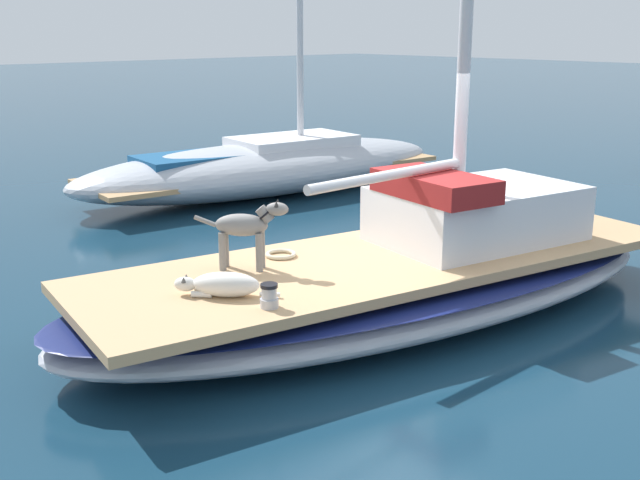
# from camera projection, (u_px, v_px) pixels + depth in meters

# --- Properties ---
(ground_plane) EXTENTS (120.00, 120.00, 0.00)m
(ground_plane) POSITION_uv_depth(u_px,v_px,m) (389.00, 314.00, 8.32)
(ground_plane) COLOR #143347
(sailboat_main) EXTENTS (3.82, 7.58, 0.66)m
(sailboat_main) POSITION_uv_depth(u_px,v_px,m) (389.00, 285.00, 8.24)
(sailboat_main) COLOR #B2B7C1
(sailboat_main) RESTS_ON ground
(cabin_house) EXTENTS (1.79, 2.45, 0.84)m
(cabin_house) POSITION_uv_depth(u_px,v_px,m) (473.00, 210.00, 8.62)
(cabin_house) COLOR silver
(cabin_house) RESTS_ON sailboat_main
(dog_grey) EXTENTS (0.76, 0.68, 0.70)m
(dog_grey) POSITION_uv_depth(u_px,v_px,m) (246.00, 227.00, 7.58)
(dog_grey) COLOR gray
(dog_grey) RESTS_ON sailboat_main
(dog_white) EXTENTS (0.77, 0.69, 0.22)m
(dog_white) POSITION_uv_depth(u_px,v_px,m) (222.00, 285.00, 6.88)
(dog_white) COLOR silver
(dog_white) RESTS_ON sailboat_main
(deck_winch) EXTENTS (0.16, 0.16, 0.21)m
(deck_winch) POSITION_uv_depth(u_px,v_px,m) (269.00, 296.00, 6.61)
(deck_winch) COLOR #B7B7BC
(deck_winch) RESTS_ON sailboat_main
(coiled_rope) EXTENTS (0.32, 0.32, 0.04)m
(coiled_rope) POSITION_uv_depth(u_px,v_px,m) (281.00, 254.00, 8.10)
(coiled_rope) COLOR beige
(coiled_rope) RESTS_ON sailboat_main
(moored_boat_port_side) EXTENTS (3.23, 7.72, 6.22)m
(moored_boat_port_side) POSITION_uv_depth(u_px,v_px,m) (266.00, 166.00, 14.28)
(moored_boat_port_side) COLOR #B2B7C1
(moored_boat_port_side) RESTS_ON ground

